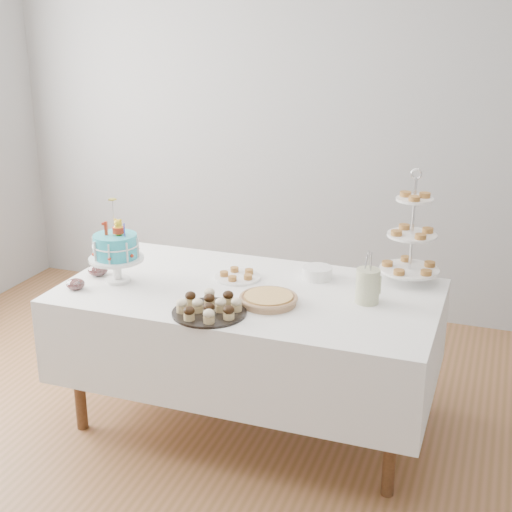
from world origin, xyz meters
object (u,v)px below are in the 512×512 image
(cupcake_tray, at_px, (209,306))
(pie, at_px, (268,299))
(birthday_cake, at_px, (117,260))
(pastry_plate, at_px, (238,276))
(jam_bowl_b, at_px, (98,270))
(jam_bowl_a, at_px, (76,284))
(table, at_px, (249,330))
(plate_stack, at_px, (317,273))
(tiered_stand, at_px, (412,236))
(utensil_pitcher, at_px, (368,285))

(cupcake_tray, relative_size, pie, 1.23)
(birthday_cake, distance_m, pastry_plate, 0.64)
(pastry_plate, bearing_deg, jam_bowl_b, -163.55)
(pastry_plate, bearing_deg, jam_bowl_a, -149.51)
(pie, xyz_separation_m, jam_bowl_a, (-0.99, -0.15, 0.00))
(cupcake_tray, relative_size, jam_bowl_a, 3.77)
(table, relative_size, jam_bowl_a, 20.38)
(cupcake_tray, xyz_separation_m, plate_stack, (0.35, 0.63, -0.01))
(tiered_stand, bearing_deg, utensil_pitcher, -112.74)
(birthday_cake, bearing_deg, pie, -15.44)
(tiered_stand, bearing_deg, table, -151.97)
(jam_bowl_b, bearing_deg, pie, -3.52)
(cupcake_tray, height_order, jam_bowl_a, cupcake_tray)
(cupcake_tray, height_order, plate_stack, cupcake_tray)
(jam_bowl_a, relative_size, jam_bowl_b, 0.88)
(table, relative_size, jam_bowl_b, 17.99)
(pie, bearing_deg, jam_bowl_b, 176.48)
(table, distance_m, utensil_pitcher, 0.68)
(plate_stack, bearing_deg, utensil_pitcher, -36.83)
(table, distance_m, cupcake_tray, 0.44)
(plate_stack, distance_m, jam_bowl_b, 1.18)
(cupcake_tray, height_order, pie, cupcake_tray)
(pastry_plate, height_order, jam_bowl_a, jam_bowl_a)
(jam_bowl_a, bearing_deg, tiered_stand, 23.54)
(cupcake_tray, height_order, utensil_pitcher, utensil_pitcher)
(tiered_stand, bearing_deg, birthday_cake, -160.08)
(table, bearing_deg, jam_bowl_b, -174.53)
(cupcake_tray, distance_m, pastry_plate, 0.48)
(pie, height_order, jam_bowl_b, jam_bowl_b)
(jam_bowl_a, xyz_separation_m, jam_bowl_b, (0.00, 0.21, 0.00))
(birthday_cake, height_order, jam_bowl_a, birthday_cake)
(birthday_cake, bearing_deg, pastry_plate, 9.75)
(birthday_cake, distance_m, cupcake_tray, 0.67)
(jam_bowl_b, xyz_separation_m, utensil_pitcher, (1.44, 0.12, 0.06))
(pastry_plate, bearing_deg, table, -49.42)
(utensil_pitcher, bearing_deg, cupcake_tray, -147.55)
(tiered_stand, height_order, plate_stack, tiered_stand)
(jam_bowl_a, bearing_deg, birthday_cake, 49.16)
(pie, bearing_deg, cupcake_tray, -137.40)
(plate_stack, height_order, utensil_pitcher, utensil_pitcher)
(pie, height_order, utensil_pitcher, utensil_pitcher)
(tiered_stand, xyz_separation_m, jam_bowl_b, (-1.59, -0.48, -0.22))
(table, height_order, plate_stack, plate_stack)
(jam_bowl_a, bearing_deg, utensil_pitcher, 13.13)
(cupcake_tray, bearing_deg, plate_stack, 60.64)
(birthday_cake, xyz_separation_m, jam_bowl_b, (-0.15, 0.04, -0.09))
(plate_stack, relative_size, jam_bowl_b, 1.52)
(birthday_cake, bearing_deg, tiered_stand, 5.71)
(table, relative_size, cupcake_tray, 5.40)
(table, distance_m, tiered_stand, 0.98)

